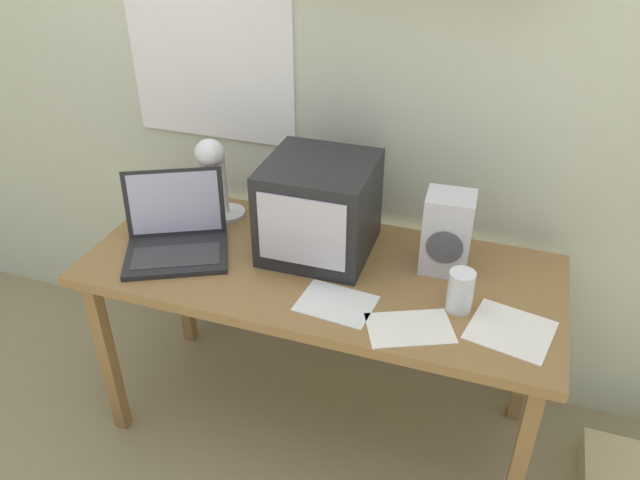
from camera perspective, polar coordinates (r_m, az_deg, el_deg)
The scene contains 11 objects.
ground_plane at distance 2.47m, azimuth 0.00°, elevation -16.07°, with size 12.00×12.00×0.00m, color #968861.
back_wall at distance 2.11m, azimuth 3.88°, elevation 17.51°, with size 5.60×0.24×2.60m.
corner_desk at distance 2.04m, azimuth 0.00°, elevation -3.96°, with size 1.51×0.64×0.71m.
crt_monitor at distance 2.00m, azimuth -0.07°, elevation 2.95°, with size 0.34×0.35×0.31m.
laptop at distance 2.11m, azimuth -13.05°, elevation 0.71°, with size 0.41×0.39×0.25m.
desk_lamp at distance 2.17m, azimuth -9.70°, elevation 6.63°, with size 0.13×0.17×0.32m.
juice_glass at distance 1.83m, azimuth 12.69°, elevation -4.74°, with size 0.08×0.08×0.13m.
space_heater at distance 1.96m, azimuth 11.54°, elevation 0.65°, with size 0.15×0.14×0.26m.
open_notebook at distance 1.82m, azimuth 17.03°, elevation -7.91°, with size 0.26×0.24×0.00m.
loose_paper_near_laptop at distance 1.84m, azimuth 1.49°, elevation -5.83°, with size 0.23×0.18×0.00m.
printed_handout at distance 1.77m, azimuth 8.21°, elevation -7.98°, with size 0.28×0.23×0.00m.
Camera 1 is at (0.53, -1.55, 1.85)m, focal length 35.00 mm.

